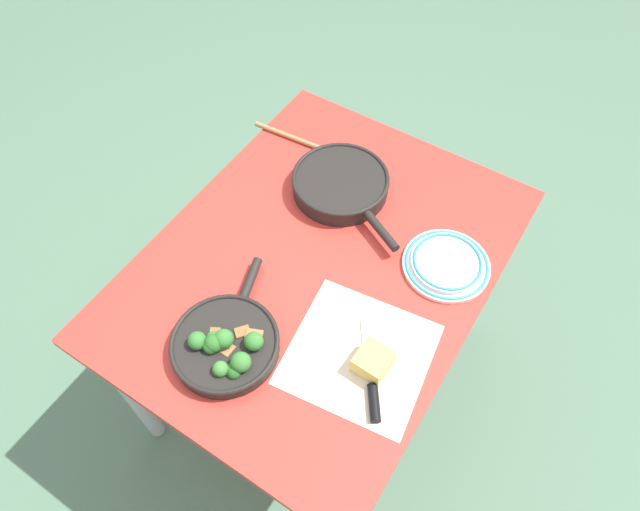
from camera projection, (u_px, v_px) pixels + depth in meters
name	position (u px, v px, depth m)	size (l,w,h in m)	color
ground_plane	(320.00, 371.00, 2.08)	(14.00, 14.00, 0.00)	#51755B
dining_table_red	(320.00, 278.00, 1.56)	(1.08, 0.83, 0.72)	red
skillet_broccoli	(226.00, 344.00, 1.32)	(0.37, 0.26, 0.08)	black
skillet_eggs	(341.00, 184.00, 1.60)	(0.27, 0.38, 0.06)	black
wooden_spoon	(323.00, 149.00, 1.71)	(0.06, 0.39, 0.02)	#A87A4C
parchment_sheet	(359.00, 354.00, 1.33)	(0.35, 0.36, 0.00)	beige
grater_knife	(372.00, 382.00, 1.29)	(0.23, 0.17, 0.02)	silver
cheese_block	(373.00, 362.00, 1.29)	(0.08, 0.08, 0.05)	#E0C15B
dinner_plate_stack	(447.00, 264.00, 1.46)	(0.23, 0.23, 0.03)	silver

